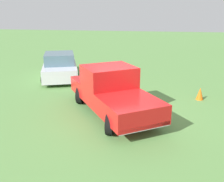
% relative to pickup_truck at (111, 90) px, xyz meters
% --- Properties ---
extents(ground_plane, '(80.00, 80.00, 0.00)m').
position_rel_pickup_truck_xyz_m(ground_plane, '(-0.00, 0.56, -0.92)').
color(ground_plane, '#5B8C47').
extents(pickup_truck, '(5.10, 4.27, 1.79)m').
position_rel_pickup_truck_xyz_m(pickup_truck, '(0.00, 0.00, 0.00)').
color(pickup_truck, black).
rests_on(pickup_truck, ground_plane).
extents(sedan_near, '(4.85, 3.29, 1.47)m').
position_rel_pickup_truck_xyz_m(sedan_near, '(-4.75, -3.87, -0.24)').
color(sedan_near, black).
rests_on(sedan_near, ground_plane).
extents(traffic_cone, '(0.32, 0.32, 0.55)m').
position_rel_pickup_truck_xyz_m(traffic_cone, '(-2.13, 3.63, -0.65)').
color(traffic_cone, orange).
rests_on(traffic_cone, ground_plane).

